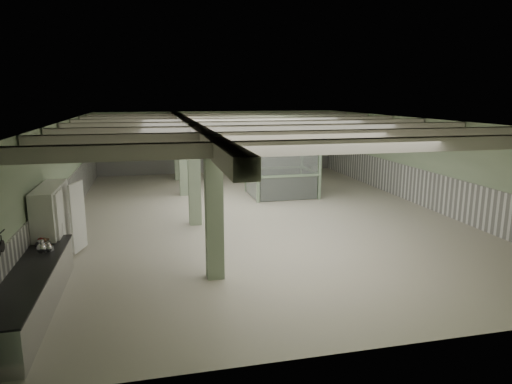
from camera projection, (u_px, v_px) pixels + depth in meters
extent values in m
plane|color=beige|center=(257.00, 213.00, 17.86)|extent=(20.00, 20.00, 0.00)
cube|color=white|center=(257.00, 120.00, 17.11)|extent=(14.00, 20.00, 0.02)
cube|color=#AAC19A|center=(218.00, 142.00, 27.01)|extent=(14.00, 0.02, 3.60)
cube|color=#AAC19A|center=(388.00, 254.00, 7.96)|extent=(14.00, 0.02, 3.60)
cube|color=#AAC19A|center=(62.00, 175.00, 15.93)|extent=(0.02, 20.00, 3.60)
cube|color=#AAC19A|center=(420.00, 162.00, 19.04)|extent=(0.02, 20.00, 3.60)
cube|color=white|center=(66.00, 204.00, 16.15)|extent=(0.05, 19.90, 1.50)
cube|color=white|center=(417.00, 186.00, 19.25)|extent=(0.05, 19.90, 1.50)
cube|color=white|center=(219.00, 160.00, 27.20)|extent=(13.90, 0.05, 1.50)
cube|color=beige|center=(190.00, 127.00, 16.60)|extent=(0.45, 19.90, 0.40)
cube|color=beige|center=(335.00, 147.00, 10.00)|extent=(13.90, 0.35, 0.32)
cube|color=beige|center=(299.00, 137.00, 12.38)|extent=(13.90, 0.35, 0.32)
cube|color=beige|center=(275.00, 130.00, 14.76)|extent=(13.90, 0.35, 0.32)
cube|color=beige|center=(257.00, 125.00, 17.14)|extent=(13.90, 0.35, 0.32)
cube|color=beige|center=(244.00, 121.00, 19.53)|extent=(13.90, 0.35, 0.32)
cube|color=beige|center=(233.00, 119.00, 21.91)|extent=(13.90, 0.35, 0.32)
cube|color=beige|center=(225.00, 116.00, 24.29)|extent=(13.90, 0.35, 0.32)
cube|color=#8EA283|center=(214.00, 208.00, 11.21)|extent=(0.42, 0.42, 3.60)
cube|color=#8EA283|center=(194.00, 174.00, 15.97)|extent=(0.42, 0.42, 3.60)
cube|color=#8EA283|center=(183.00, 156.00, 20.74)|extent=(0.42, 0.42, 3.60)
cube|color=#8EA283|center=(178.00, 147.00, 24.55)|extent=(0.42, 0.42, 3.60)
cone|color=#324233|center=(316.00, 150.00, 12.57)|extent=(0.44, 0.44, 0.22)
cone|color=#324233|center=(266.00, 134.00, 17.81)|extent=(0.44, 0.44, 0.22)
cone|color=#324233|center=(241.00, 125.00, 22.57)|extent=(0.44, 0.44, 0.22)
cube|color=silver|center=(32.00, 292.00, 9.64)|extent=(0.86, 5.10, 0.88)
cube|color=black|center=(30.00, 272.00, 9.55)|extent=(0.90, 5.14, 0.04)
cylinder|color=#B2B2B7|center=(48.00, 249.00, 10.82)|extent=(0.34, 0.34, 0.10)
cylinder|color=black|center=(2.00, 246.00, 8.92)|extent=(0.03, 0.24, 0.24)
cube|color=white|center=(52.00, 226.00, 12.35)|extent=(0.57, 2.29, 2.10)
cube|color=white|center=(61.00, 231.00, 11.92)|extent=(0.06, 0.86, 2.00)
cube|color=white|center=(73.00, 219.00, 13.04)|extent=(0.30, 0.84, 2.00)
cube|color=silver|center=(63.00, 231.00, 11.93)|extent=(0.02, 0.05, 0.30)
cube|color=silver|center=(69.00, 220.00, 12.93)|extent=(0.02, 0.05, 0.30)
cube|color=#95B38F|center=(258.00, 176.00, 19.36)|extent=(0.12, 0.12, 2.33)
cube|color=#95B38F|center=(246.00, 168.00, 21.57)|extent=(0.12, 0.12, 2.33)
cube|color=#95B38F|center=(320.00, 173.00, 20.01)|extent=(0.12, 0.12, 2.33)
cube|color=#95B38F|center=(302.00, 165.00, 22.22)|extent=(0.12, 0.12, 2.33)
cube|color=#95B38F|center=(282.00, 144.00, 20.53)|extent=(3.06, 2.60, 0.12)
cube|color=silver|center=(289.00, 188.00, 19.81)|extent=(2.59, 0.08, 1.05)
cube|color=silver|center=(290.00, 160.00, 19.55)|extent=(2.59, 0.08, 1.22)
cube|color=silver|center=(274.00, 179.00, 22.02)|extent=(2.59, 0.08, 1.05)
cube|color=silver|center=(275.00, 154.00, 21.77)|extent=(2.59, 0.08, 1.22)
cube|color=silver|center=(252.00, 185.00, 20.59)|extent=(0.08, 2.13, 1.05)
cube|color=silver|center=(252.00, 158.00, 20.34)|extent=(0.08, 2.13, 1.22)
cube|color=silver|center=(310.00, 182.00, 21.24)|extent=(0.08, 2.13, 1.05)
cube|color=silver|center=(311.00, 156.00, 20.98)|extent=(0.08, 2.13, 1.22)
cube|color=#505345|center=(313.00, 178.00, 21.75)|extent=(0.43, 0.60, 1.28)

